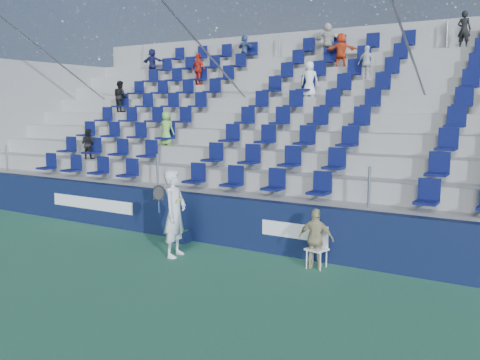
# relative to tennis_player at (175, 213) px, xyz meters

# --- Properties ---
(ground) EXTENTS (70.00, 70.00, 0.00)m
(ground) POSITION_rel_tennis_player_xyz_m (0.83, -1.68, -0.99)
(ground) COLOR #2F6E4F
(ground) RESTS_ON ground
(sponsor_wall) EXTENTS (24.00, 0.32, 1.20)m
(sponsor_wall) POSITION_rel_tennis_player_xyz_m (0.84, 1.47, -0.39)
(sponsor_wall) COLOR #10193C
(sponsor_wall) RESTS_ON ground
(grandstand) EXTENTS (24.00, 8.17, 6.63)m
(grandstand) POSITION_rel_tennis_player_xyz_m (0.83, 6.57, 1.14)
(grandstand) COLOR gray
(grandstand) RESTS_ON ground
(tennis_player) EXTENTS (0.71, 0.81, 1.99)m
(tennis_player) POSITION_rel_tennis_player_xyz_m (0.00, 0.00, 0.00)
(tennis_player) COLOR silver
(tennis_player) RESTS_ON ground
(line_judge_chair) EXTENTS (0.47, 0.48, 0.88)m
(line_judge_chair) POSITION_rel_tennis_player_xyz_m (3.10, 0.97, -0.49)
(line_judge_chair) COLOR white
(line_judge_chair) RESTS_ON ground
(line_judge) EXTENTS (0.80, 0.45, 1.28)m
(line_judge) POSITION_rel_tennis_player_xyz_m (3.10, 0.82, -0.35)
(line_judge) COLOR tan
(line_judge) RESTS_ON ground
(ball_bin) EXTENTS (0.55, 0.38, 0.30)m
(ball_bin) POSITION_rel_tennis_player_xyz_m (-0.76, 1.07, -0.83)
(ball_bin) COLOR #0D1633
(ball_bin) RESTS_ON ground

